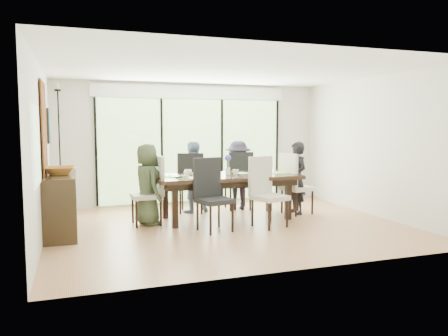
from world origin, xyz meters
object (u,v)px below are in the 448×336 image
object	(u,v)px
chair_near_right	(270,192)
cup_c	(263,170)
table_top	(226,177)
chair_left_end	(146,190)
sideboard	(61,203)
person_far_left	(192,177)
person_right_end	(297,178)
bowl	(60,171)
chair_far_left	(192,182)
person_left_end	(147,184)
laptop	(183,176)
person_far_right	(238,175)
cup_a	(188,172)
chair_near_left	(215,195)
cup_b	(236,172)
chair_far_right	(238,180)
chair_right_end	(297,183)
vase	(228,171)

from	to	relation	value
chair_near_right	cup_c	distance (m)	1.05
chair_near_right	cup_c	world-z (taller)	chair_near_right
table_top	chair_left_end	size ratio (longest dim) A/B	2.18
sideboard	person_far_left	bearing A→B (deg)	21.58
person_right_end	bowl	xyz separation A→B (m)	(-4.40, -0.25, 0.31)
chair_far_left	person_far_left	distance (m)	0.11
person_left_end	person_right_end	size ratio (longest dim) A/B	1.00
table_top	sideboard	xyz separation A→B (m)	(-2.92, -0.15, -0.32)
table_top	laptop	bearing A→B (deg)	-173.29
person_far_right	cup_c	world-z (taller)	person_far_right
cup_a	bowl	xyz separation A→B (m)	(-2.22, -0.40, 0.14)
chair_near_left	sideboard	distance (m)	2.53
chair_left_end	sideboard	size ratio (longest dim) A/B	0.71
cup_a	cup_b	xyz separation A→B (m)	(0.85, -0.25, -0.00)
table_top	cup_a	xyz separation A→B (m)	(-0.70, 0.15, 0.09)
person_far_left	chair_far_right	bearing A→B (deg)	176.51
person_far_left	person_far_right	bearing A→B (deg)	175.37
cup_a	person_far_right	bearing A→B (deg)	28.55
chair_far_right	chair_near_left	xyz separation A→B (m)	(-1.05, -1.72, 0.00)
chair_left_end	chair_near_left	bearing A→B (deg)	47.59
table_top	chair_near_left	bearing A→B (deg)	-119.89
chair_right_end	person_far_right	xyz separation A→B (m)	(-0.95, 0.83, 0.11)
person_left_end	cup_b	world-z (taller)	person_left_end
chair_right_end	laptop	distance (m)	2.36
sideboard	chair_near_left	bearing A→B (deg)	-16.67
chair_near_left	person_right_end	size ratio (longest dim) A/B	0.85
laptop	cup_b	size ratio (longest dim) A/B	3.30
chair_far_left	sideboard	bearing A→B (deg)	41.10
person_right_end	cup_a	xyz separation A→B (m)	(-2.18, 0.15, 0.17)
table_top	person_far_left	bearing A→B (deg)	118.47
chair_right_end	chair_far_right	xyz separation A→B (m)	(-0.95, 0.85, 0.00)
chair_near_left	table_top	bearing A→B (deg)	46.08
cup_c	person_far_right	bearing A→B (deg)	108.90
chair_far_left	laptop	size ratio (longest dim) A/B	3.33
chair_near_right	person_far_right	world-z (taller)	person_far_right
person_left_end	cup_c	size ratio (longest dim) A/B	10.40
chair_near_right	cup_a	distance (m)	1.60
sideboard	vase	bearing A→B (deg)	3.78
chair_near_left	chair_near_right	distance (m)	1.00
chair_near_left	cup_c	bearing A→B (deg)	22.69
chair_near_right	person_far_right	bearing A→B (deg)	69.81
chair_right_end	cup_b	bearing A→B (deg)	81.06
chair_left_end	vase	distance (m)	1.58
person_far_right	laptop	world-z (taller)	person_far_right
chair_near_right	sideboard	bearing A→B (deg)	149.53
person_right_end	laptop	xyz separation A→B (m)	(-2.33, -0.10, 0.13)
chair_right_end	cup_c	world-z (taller)	chair_right_end
person_far_left	cup_a	bearing A→B (deg)	65.18
chair_near_left	bowl	distance (m)	2.53
table_top	chair_right_end	size ratio (longest dim) A/B	2.18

